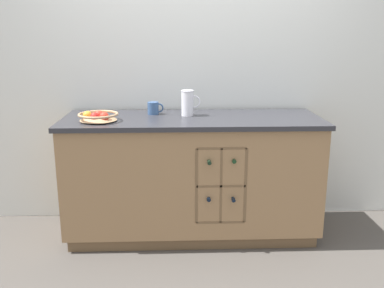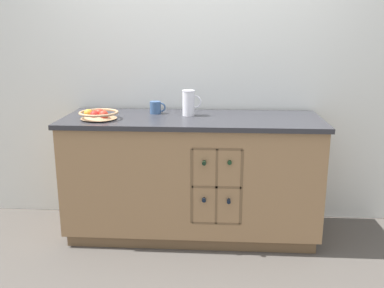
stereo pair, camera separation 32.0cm
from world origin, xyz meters
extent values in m
plane|color=#4C4742|center=(0.00, 0.00, 0.00)|extent=(14.00, 14.00, 0.00)
cube|color=silver|center=(0.00, 0.40, 1.27)|extent=(4.40, 0.06, 2.55)
cube|color=brown|center=(0.00, 0.00, 0.04)|extent=(1.84, 0.59, 0.09)
cube|color=#99724C|center=(0.00, 0.00, 0.50)|extent=(1.90, 0.65, 0.81)
cube|color=#2D2D33|center=(0.00, 0.00, 0.92)|extent=(1.94, 0.69, 0.03)
cube|color=brown|center=(0.19, -0.23, 0.51)|extent=(0.35, 0.01, 0.55)
cube|color=brown|center=(0.02, -0.28, 0.51)|extent=(0.02, 0.10, 0.55)
cube|color=brown|center=(0.37, -0.28, 0.51)|extent=(0.02, 0.10, 0.55)
cube|color=brown|center=(0.19, -0.28, 0.23)|extent=(0.35, 0.10, 0.02)
cube|color=brown|center=(0.19, -0.28, 0.51)|extent=(0.35, 0.10, 0.02)
cube|color=brown|center=(0.19, -0.28, 0.78)|extent=(0.35, 0.10, 0.02)
cube|color=brown|center=(0.19, -0.28, 0.51)|extent=(0.02, 0.10, 0.55)
cylinder|color=black|center=(0.11, -0.17, 0.41)|extent=(0.08, 0.20, 0.08)
cylinder|color=black|center=(0.11, -0.31, 0.41)|extent=(0.03, 0.09, 0.03)
cylinder|color=black|center=(0.28, -0.18, 0.41)|extent=(0.07, 0.20, 0.07)
cylinder|color=black|center=(0.28, -0.32, 0.41)|extent=(0.03, 0.09, 0.03)
cylinder|color=black|center=(0.11, -0.17, 0.69)|extent=(0.08, 0.22, 0.08)
cylinder|color=black|center=(0.11, -0.32, 0.69)|extent=(0.03, 0.09, 0.03)
cylinder|color=#19381E|center=(0.28, -0.16, 0.69)|extent=(0.08, 0.20, 0.08)
cylinder|color=#19381E|center=(0.28, -0.30, 0.69)|extent=(0.03, 0.09, 0.03)
cylinder|color=tan|center=(-0.68, -0.12, 0.94)|extent=(0.13, 0.13, 0.01)
cone|color=tan|center=(-0.68, -0.12, 0.97)|extent=(0.26, 0.26, 0.05)
torus|color=tan|center=(-0.68, -0.12, 0.99)|extent=(0.29, 0.29, 0.02)
sphere|color=red|center=(-0.69, -0.17, 0.98)|extent=(0.07, 0.07, 0.07)
sphere|color=red|center=(-0.63, -0.16, 0.98)|extent=(0.07, 0.07, 0.07)
sphere|color=red|center=(-0.67, -0.11, 0.98)|extent=(0.07, 0.07, 0.07)
sphere|color=gold|center=(-0.75, -0.11, 0.98)|extent=(0.07, 0.07, 0.07)
cylinder|color=white|center=(-0.03, 0.07, 1.04)|extent=(0.09, 0.09, 0.20)
torus|color=white|center=(-0.03, 0.07, 1.13)|extent=(0.10, 0.10, 0.01)
torus|color=white|center=(0.02, 0.07, 1.05)|extent=(0.10, 0.01, 0.10)
cylinder|color=#385684|center=(-0.30, 0.14, 0.99)|extent=(0.09, 0.09, 0.10)
torus|color=#385684|center=(-0.25, 0.14, 0.99)|extent=(0.07, 0.01, 0.07)
camera|label=1|loc=(-0.12, -3.15, 1.56)|focal=40.00mm
camera|label=2|loc=(0.20, -3.15, 1.56)|focal=40.00mm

